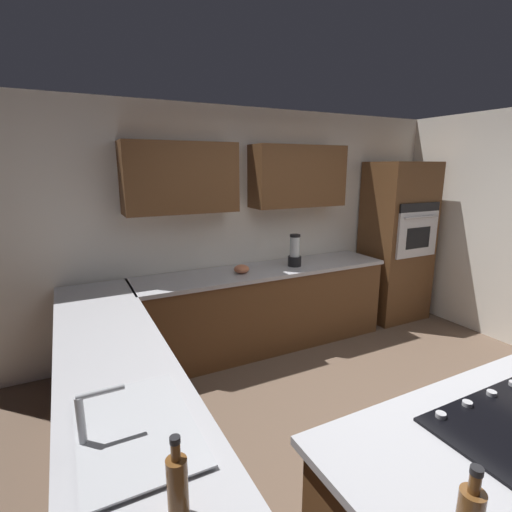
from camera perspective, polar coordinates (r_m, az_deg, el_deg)
name	(u,v)px	position (r m, az deg, el deg)	size (l,w,h in m)	color
ground_plane	(384,434)	(3.33, 18.56, -23.98)	(14.00, 14.00, 0.00)	brown
wall_back	(254,216)	(4.33, -0.27, 6.07)	(6.00, 0.44, 2.60)	white
lower_cabinets_back	(265,309)	(4.28, 1.34, -8.00)	(2.80, 0.60, 0.86)	brown
countertop_back	(265,270)	(4.14, 1.37, -2.19)	(2.84, 0.64, 0.04)	#B2B2B7
lower_cabinets_side	(117,412)	(2.81, -20.12, -21.15)	(0.60, 2.90, 0.86)	brown
countertop_side	(111,349)	(2.59, -20.93, -12.85)	(0.64, 2.94, 0.04)	#B2B2B7
wall_oven	(397,242)	(5.29, 20.34, 1.99)	(0.80, 0.66, 2.04)	brown
sink_unit	(134,428)	(1.81, -17.86, -23.33)	(0.46, 0.70, 0.23)	#515456
blender	(295,252)	(4.23, 5.82, 0.53)	(0.15, 0.15, 0.36)	black
mixing_bowl	(242,269)	(3.96, -2.17, -1.95)	(0.16, 0.16, 0.09)	#CC724C
dish_soap_bottle	(178,486)	(1.40, -11.67, -30.65)	(0.07, 0.07, 0.29)	brown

